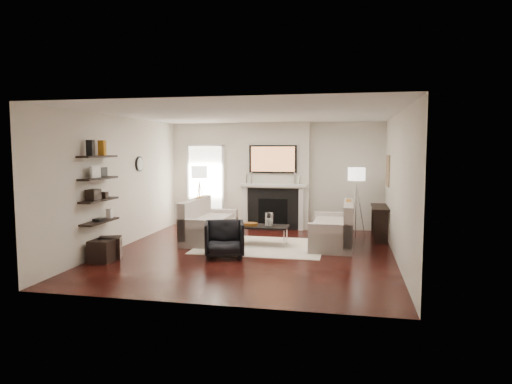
% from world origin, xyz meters
% --- Properties ---
extents(room_envelope, '(6.00, 6.00, 6.00)m').
position_xyz_m(room_envelope, '(0.00, 0.00, 1.35)').
color(room_envelope, '#330E0B').
rests_on(room_envelope, ground).
extents(chimney_breast, '(1.80, 0.25, 2.70)m').
position_xyz_m(chimney_breast, '(0.00, 2.88, 1.35)').
color(chimney_breast, silver).
rests_on(chimney_breast, floor).
extents(fireplace_surround, '(1.30, 0.02, 1.04)m').
position_xyz_m(fireplace_surround, '(0.00, 2.74, 0.52)').
color(fireplace_surround, black).
rests_on(fireplace_surround, floor).
extents(firebox, '(0.75, 0.02, 0.65)m').
position_xyz_m(firebox, '(0.00, 2.73, 0.45)').
color(firebox, black).
rests_on(firebox, floor).
extents(mantel_pilaster_l, '(0.12, 0.08, 1.10)m').
position_xyz_m(mantel_pilaster_l, '(-0.72, 2.71, 0.55)').
color(mantel_pilaster_l, white).
rests_on(mantel_pilaster_l, floor).
extents(mantel_pilaster_r, '(0.12, 0.08, 1.10)m').
position_xyz_m(mantel_pilaster_r, '(0.72, 2.71, 0.55)').
color(mantel_pilaster_r, white).
rests_on(mantel_pilaster_r, floor).
extents(mantel_shelf, '(1.70, 0.18, 0.07)m').
position_xyz_m(mantel_shelf, '(0.00, 2.69, 1.12)').
color(mantel_shelf, white).
rests_on(mantel_shelf, chimney_breast).
extents(tv_body, '(1.20, 0.06, 0.70)m').
position_xyz_m(tv_body, '(0.00, 2.71, 1.78)').
color(tv_body, black).
rests_on(tv_body, chimney_breast).
extents(tv_screen, '(1.10, 0.00, 0.62)m').
position_xyz_m(tv_screen, '(0.00, 2.68, 1.78)').
color(tv_screen, '#BF723F').
rests_on(tv_screen, tv_body).
extents(candlestick_l_tall, '(0.04, 0.04, 0.30)m').
position_xyz_m(candlestick_l_tall, '(-0.55, 2.70, 1.30)').
color(candlestick_l_tall, silver).
rests_on(candlestick_l_tall, mantel_shelf).
extents(candlestick_l_short, '(0.04, 0.04, 0.24)m').
position_xyz_m(candlestick_l_short, '(-0.68, 2.70, 1.27)').
color(candlestick_l_short, silver).
rests_on(candlestick_l_short, mantel_shelf).
extents(candlestick_r_tall, '(0.04, 0.04, 0.30)m').
position_xyz_m(candlestick_r_tall, '(0.55, 2.70, 1.30)').
color(candlestick_r_tall, silver).
rests_on(candlestick_r_tall, mantel_shelf).
extents(candlestick_r_short, '(0.04, 0.04, 0.24)m').
position_xyz_m(candlestick_r_short, '(0.68, 2.70, 1.27)').
color(candlestick_r_short, silver).
rests_on(candlestick_r_short, mantel_shelf).
extents(hallway_panel, '(0.90, 0.02, 2.10)m').
position_xyz_m(hallway_panel, '(-1.85, 2.98, 1.05)').
color(hallway_panel, white).
rests_on(hallway_panel, floor).
extents(door_trim_l, '(0.06, 0.06, 2.16)m').
position_xyz_m(door_trim_l, '(-2.33, 2.96, 1.05)').
color(door_trim_l, white).
rests_on(door_trim_l, floor).
extents(door_trim_r, '(0.06, 0.06, 2.16)m').
position_xyz_m(door_trim_r, '(-1.37, 2.96, 1.05)').
color(door_trim_r, white).
rests_on(door_trim_r, floor).
extents(door_trim_top, '(1.02, 0.06, 0.06)m').
position_xyz_m(door_trim_top, '(-1.85, 2.96, 2.13)').
color(door_trim_top, white).
rests_on(door_trim_top, wall_back).
extents(rug, '(2.60, 2.00, 0.01)m').
position_xyz_m(rug, '(0.08, 0.66, 0.01)').
color(rug, '#F0DEC5').
rests_on(rug, floor).
extents(loveseat_left_base, '(0.85, 1.80, 0.42)m').
position_xyz_m(loveseat_left_base, '(-1.14, 1.03, 0.21)').
color(loveseat_left_base, '#C0B2A8').
rests_on(loveseat_left_base, floor).
extents(loveseat_left_back, '(0.18, 1.80, 0.80)m').
position_xyz_m(loveseat_left_back, '(-1.47, 1.03, 0.53)').
color(loveseat_left_back, '#C0B2A8').
rests_on(loveseat_left_back, floor).
extents(loveseat_left_arm_n, '(0.85, 0.18, 0.60)m').
position_xyz_m(loveseat_left_arm_n, '(-1.14, 0.22, 0.30)').
color(loveseat_left_arm_n, '#C0B2A8').
rests_on(loveseat_left_arm_n, floor).
extents(loveseat_left_arm_s, '(0.85, 0.18, 0.60)m').
position_xyz_m(loveseat_left_arm_s, '(-1.14, 1.84, 0.30)').
color(loveseat_left_arm_s, '#C0B2A8').
rests_on(loveseat_left_arm_s, floor).
extents(loveseat_left_cushion, '(0.63, 1.44, 0.10)m').
position_xyz_m(loveseat_left_cushion, '(-1.09, 1.03, 0.47)').
color(loveseat_left_cushion, '#C0B2A8').
rests_on(loveseat_left_cushion, loveseat_left_base).
extents(pillow_left_orange, '(0.10, 0.42, 0.42)m').
position_xyz_m(pillow_left_orange, '(-1.47, 1.33, 0.73)').
color(pillow_left_orange, '#B77216').
rests_on(pillow_left_orange, loveseat_left_cushion).
extents(pillow_left_charcoal, '(0.10, 0.40, 0.40)m').
position_xyz_m(pillow_left_charcoal, '(-1.47, 0.73, 0.72)').
color(pillow_left_charcoal, black).
rests_on(pillow_left_charcoal, loveseat_left_cushion).
extents(loveseat_right_base, '(0.85, 1.80, 0.42)m').
position_xyz_m(loveseat_right_base, '(1.54, 1.02, 0.21)').
color(loveseat_right_base, '#C0B2A8').
rests_on(loveseat_right_base, floor).
extents(loveseat_right_back, '(0.18, 1.80, 0.80)m').
position_xyz_m(loveseat_right_back, '(1.88, 1.02, 0.53)').
color(loveseat_right_back, '#C0B2A8').
rests_on(loveseat_right_back, floor).
extents(loveseat_right_arm_n, '(0.85, 0.18, 0.60)m').
position_xyz_m(loveseat_right_arm_n, '(1.54, 0.21, 0.30)').
color(loveseat_right_arm_n, '#C0B2A8').
rests_on(loveseat_right_arm_n, floor).
extents(loveseat_right_arm_s, '(0.85, 0.18, 0.60)m').
position_xyz_m(loveseat_right_arm_s, '(1.54, 1.83, 0.30)').
color(loveseat_right_arm_s, '#C0B2A8').
rests_on(loveseat_right_arm_s, floor).
extents(loveseat_right_cushion, '(0.63, 1.44, 0.10)m').
position_xyz_m(loveseat_right_cushion, '(1.49, 1.02, 0.47)').
color(loveseat_right_cushion, '#C0B2A8').
rests_on(loveseat_right_cushion, loveseat_right_base).
extents(pillow_right_orange, '(0.10, 0.42, 0.42)m').
position_xyz_m(pillow_right_orange, '(1.88, 1.32, 0.73)').
color(pillow_right_orange, '#B77216').
rests_on(pillow_right_orange, loveseat_right_cushion).
extents(pillow_right_charcoal, '(0.10, 0.40, 0.40)m').
position_xyz_m(pillow_right_charcoal, '(1.88, 0.72, 0.72)').
color(pillow_right_charcoal, black).
rests_on(pillow_right_charcoal, loveseat_right_cushion).
extents(coffee_table, '(1.10, 0.55, 0.04)m').
position_xyz_m(coffee_table, '(0.10, 0.78, 0.40)').
color(coffee_table, black).
rests_on(coffee_table, floor).
extents(coffee_leg_nw, '(0.02, 0.02, 0.38)m').
position_xyz_m(coffee_leg_nw, '(-0.40, 0.56, 0.19)').
color(coffee_leg_nw, silver).
rests_on(coffee_leg_nw, floor).
extents(coffee_leg_ne, '(0.02, 0.02, 0.38)m').
position_xyz_m(coffee_leg_ne, '(0.60, 0.56, 0.19)').
color(coffee_leg_ne, silver).
rests_on(coffee_leg_ne, floor).
extents(coffee_leg_sw, '(0.02, 0.02, 0.38)m').
position_xyz_m(coffee_leg_sw, '(-0.40, 1.00, 0.19)').
color(coffee_leg_sw, silver).
rests_on(coffee_leg_sw, floor).
extents(coffee_leg_se, '(0.02, 0.02, 0.38)m').
position_xyz_m(coffee_leg_se, '(0.60, 1.00, 0.19)').
color(coffee_leg_se, silver).
rests_on(coffee_leg_se, floor).
extents(hurricane_glass, '(0.17, 0.17, 0.29)m').
position_xyz_m(hurricane_glass, '(0.25, 0.78, 0.56)').
color(hurricane_glass, white).
rests_on(hurricane_glass, coffee_table).
extents(hurricane_candle, '(0.11, 0.11, 0.17)m').
position_xyz_m(hurricane_candle, '(0.25, 0.78, 0.50)').
color(hurricane_candle, white).
rests_on(hurricane_candle, coffee_table).
extents(copper_bowl, '(0.31, 0.31, 0.05)m').
position_xyz_m(copper_bowl, '(-0.15, 0.78, 0.45)').
color(copper_bowl, '#A45C1B').
rests_on(copper_bowl, coffee_table).
extents(armchair, '(0.88, 0.85, 0.74)m').
position_xyz_m(armchair, '(-0.41, -0.37, 0.37)').
color(armchair, black).
rests_on(armchair, floor).
extents(lamp_left_post, '(0.02, 0.02, 1.20)m').
position_xyz_m(lamp_left_post, '(-1.85, 2.45, 0.60)').
color(lamp_left_post, silver).
rests_on(lamp_left_post, floor).
extents(lamp_left_shade, '(0.40, 0.40, 0.30)m').
position_xyz_m(lamp_left_shade, '(-1.85, 2.45, 1.45)').
color(lamp_left_shade, white).
rests_on(lamp_left_shade, lamp_left_post).
extents(lamp_left_leg_a, '(0.25, 0.02, 1.23)m').
position_xyz_m(lamp_left_leg_a, '(-1.74, 2.45, 0.60)').
color(lamp_left_leg_a, silver).
rests_on(lamp_left_leg_a, floor).
extents(lamp_left_leg_b, '(0.14, 0.22, 1.23)m').
position_xyz_m(lamp_left_leg_b, '(-1.91, 2.55, 0.60)').
color(lamp_left_leg_b, silver).
rests_on(lamp_left_leg_b, floor).
extents(lamp_left_leg_c, '(0.14, 0.22, 1.23)m').
position_xyz_m(lamp_left_leg_c, '(-1.91, 2.35, 0.60)').
color(lamp_left_leg_c, silver).
rests_on(lamp_left_leg_c, floor).
extents(lamp_right_post, '(0.02, 0.02, 1.20)m').
position_xyz_m(lamp_right_post, '(2.05, 2.32, 0.60)').
color(lamp_right_post, silver).
rests_on(lamp_right_post, floor).
extents(lamp_right_shade, '(0.40, 0.40, 0.30)m').
position_xyz_m(lamp_right_shade, '(2.05, 2.32, 1.45)').
color(lamp_right_shade, white).
rests_on(lamp_right_shade, lamp_right_post).
extents(lamp_right_leg_a, '(0.25, 0.02, 1.23)m').
position_xyz_m(lamp_right_leg_a, '(2.16, 2.32, 0.60)').
color(lamp_right_leg_a, silver).
rests_on(lamp_right_leg_a, floor).
extents(lamp_right_leg_b, '(0.14, 0.22, 1.23)m').
position_xyz_m(lamp_right_leg_b, '(2.00, 2.41, 0.60)').
color(lamp_right_leg_b, silver).
rests_on(lamp_right_leg_b, floor).
extents(lamp_right_leg_c, '(0.14, 0.22, 1.23)m').
position_xyz_m(lamp_right_leg_c, '(1.99, 2.22, 0.60)').
color(lamp_right_leg_c, silver).
rests_on(lamp_right_leg_c, floor).
extents(console_top, '(0.35, 1.20, 0.04)m').
position_xyz_m(console_top, '(2.57, 1.95, 0.73)').
color(console_top, black).
rests_on(console_top, floor).
extents(console_leg_n, '(0.30, 0.04, 0.71)m').
position_xyz_m(console_leg_n, '(2.57, 1.40, 0.35)').
color(console_leg_n, black).
rests_on(console_leg_n, floor).
extents(console_leg_s, '(0.30, 0.04, 0.71)m').
position_xyz_m(console_leg_s, '(2.57, 2.50, 0.35)').
color(console_leg_s, black).
rests_on(console_leg_s, floor).
extents(wall_art, '(0.03, 0.70, 0.70)m').
position_xyz_m(wall_art, '(2.73, 2.05, 1.55)').
color(wall_art, '#98774C').
rests_on(wall_art, wall_right).
extents(shelf_bottom, '(0.25, 1.00, 0.03)m').
position_xyz_m(shelf_bottom, '(-2.62, -1.00, 0.70)').
color(shelf_bottom, black).
rests_on(shelf_bottom, wall_left).
extents(shelf_lower, '(0.25, 1.00, 0.04)m').
position_xyz_m(shelf_lower, '(-2.62, -1.00, 1.10)').
color(shelf_lower, black).
rests_on(shelf_lower, wall_left).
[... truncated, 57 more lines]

